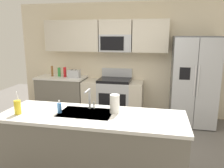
{
  "coord_description": "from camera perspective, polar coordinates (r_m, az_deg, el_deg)",
  "views": [
    {
      "loc": [
        0.76,
        -3.09,
        1.89
      ],
      "look_at": [
        -0.01,
        0.6,
        1.05
      ],
      "focal_mm": 35.96,
      "sensor_mm": 36.0,
      "label": 1
    }
  ],
  "objects": [
    {
      "name": "toaster",
      "position": [
        5.28,
        -9.64,
        2.59
      ],
      "size": [
        0.28,
        0.16,
        0.18
      ],
      "color": "#B7BABF",
      "rests_on": "back_counter"
    },
    {
      "name": "kitchen_wall_unit",
      "position": [
        5.26,
        1.89,
        8.03
      ],
      "size": [
        5.2,
        0.43,
        2.6
      ],
      "color": "beige",
      "rests_on": "ground"
    },
    {
      "name": "sink_faucet",
      "position": [
        3.01,
        -5.8,
        -3.35
      ],
      "size": [
        0.09,
        0.21,
        0.28
      ],
      "color": "#B7BABF",
      "rests_on": "island_counter"
    },
    {
      "name": "ground_plane",
      "position": [
        3.7,
        -1.84,
        -18.17
      ],
      "size": [
        9.0,
        9.0,
        0.0
      ],
      "primitive_type": "plane",
      "color": "#66605B",
      "rests_on": "ground"
    },
    {
      "name": "back_counter",
      "position": [
        5.57,
        -12.54,
        -2.7
      ],
      "size": [
        1.14,
        0.63,
        0.9
      ],
      "color": "slate",
      "rests_on": "ground"
    },
    {
      "name": "range_oven",
      "position": [
        5.19,
        0.28,
        -3.59
      ],
      "size": [
        1.36,
        0.61,
        1.1
      ],
      "color": "#B7BABF",
      "rests_on": "ground"
    },
    {
      "name": "pepper_mill",
      "position": [
        5.55,
        -14.97,
        3.18
      ],
      "size": [
        0.05,
        0.05,
        0.25
      ],
      "primitive_type": "cylinder",
      "color": "brown",
      "rests_on": "back_counter"
    },
    {
      "name": "soap_dispenser",
      "position": [
        2.96,
        -13.24,
        -5.9
      ],
      "size": [
        0.06,
        0.06,
        0.17
      ],
      "color": "#4C8CD8",
      "rests_on": "island_counter"
    },
    {
      "name": "bottle_green",
      "position": [
        5.51,
        -13.27,
        2.98
      ],
      "size": [
        0.07,
        0.07,
        0.21
      ],
      "primitive_type": "cylinder",
      "color": "green",
      "rests_on": "back_counter"
    },
    {
      "name": "refrigerator",
      "position": [
        4.97,
        19.99,
        0.61
      ],
      "size": [
        0.9,
        0.76,
        1.85
      ],
      "color": "#4C4F54",
      "rests_on": "ground"
    },
    {
      "name": "paper_towel_roll",
      "position": [
        2.87,
        0.69,
        -5.06
      ],
      "size": [
        0.12,
        0.12,
        0.24
      ],
      "primitive_type": "cylinder",
      "color": "white",
      "rests_on": "island_counter"
    },
    {
      "name": "bottle_red",
      "position": [
        5.41,
        -11.9,
        2.99
      ],
      "size": [
        0.07,
        0.07,
        0.23
      ],
      "primitive_type": "cylinder",
      "color": "red",
      "rests_on": "back_counter"
    },
    {
      "name": "drink_cup_yellow",
      "position": [
        3.08,
        -22.86,
        -5.45
      ],
      "size": [
        0.08,
        0.08,
        0.3
      ],
      "color": "yellow",
      "rests_on": "island_counter"
    },
    {
      "name": "island_counter",
      "position": [
        3.04,
        -4.91,
        -15.64
      ],
      "size": [
        2.34,
        0.81,
        0.9
      ],
      "color": "slate",
      "rests_on": "ground"
    }
  ]
}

